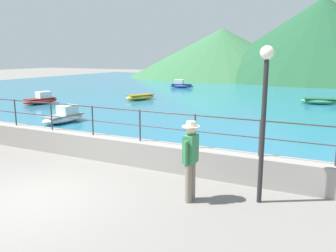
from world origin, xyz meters
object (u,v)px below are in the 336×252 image
(boat_1, at_px, (140,97))
(person_walking, at_px, (191,157))
(lamp_post, at_px, (264,100))
(boat_4, at_px, (64,116))
(boat_2, at_px, (181,85))
(boat_3, at_px, (41,100))
(boat_0, at_px, (320,101))

(boat_1, bearing_deg, person_walking, -55.14)
(lamp_post, relative_size, boat_1, 1.33)
(lamp_post, relative_size, boat_4, 1.39)
(person_walking, bearing_deg, boat_4, 147.92)
(lamp_post, height_order, boat_2, lamp_post)
(boat_1, height_order, boat_3, boat_3)
(boat_2, height_order, boat_3, same)
(lamp_post, xyz_separation_m, boat_1, (-11.10, 13.39, -1.94))
(boat_2, distance_m, boat_3, 14.38)
(boat_0, relative_size, boat_4, 1.03)
(boat_2, height_order, boat_4, same)
(person_walking, height_order, boat_4, person_walking)
(boat_3, bearing_deg, boat_1, 45.36)
(boat_0, height_order, boat_3, boat_3)
(lamp_post, height_order, boat_3, lamp_post)
(boat_0, xyz_separation_m, boat_4, (-10.03, -11.84, 0.07))
(boat_2, bearing_deg, boat_3, -103.23)
(person_walking, bearing_deg, boat_0, 85.19)
(boat_2, distance_m, boat_4, 18.18)
(boat_3, bearing_deg, lamp_post, -29.36)
(person_walking, distance_m, boat_4, 10.15)
(boat_0, relative_size, boat_2, 1.00)
(lamp_post, height_order, boat_1, lamp_post)
(boat_1, relative_size, boat_2, 1.01)
(person_walking, xyz_separation_m, boat_2, (-11.00, 23.40, -0.65))
(boat_2, bearing_deg, boat_4, -82.36)
(person_walking, distance_m, boat_0, 17.29)
(lamp_post, distance_m, boat_1, 17.50)
(boat_2, relative_size, boat_4, 1.04)
(lamp_post, distance_m, boat_4, 11.18)
(lamp_post, height_order, boat_4, lamp_post)
(boat_4, bearing_deg, boat_0, 49.73)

